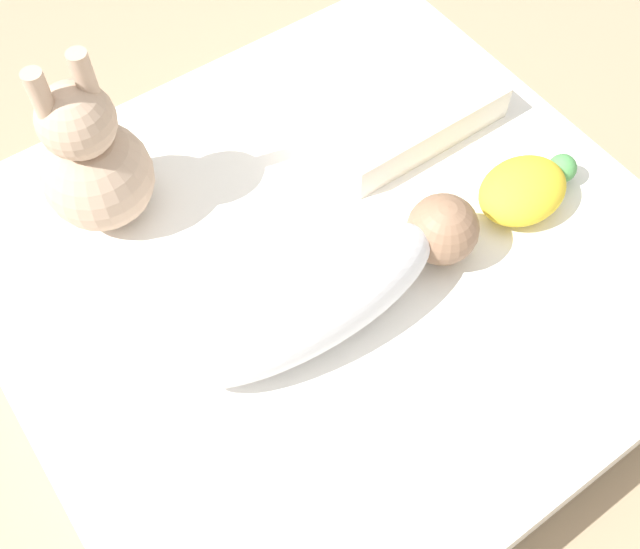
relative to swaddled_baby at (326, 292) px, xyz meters
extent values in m
plane|color=#9E8466|center=(0.08, 0.09, -0.30)|extent=(12.00, 12.00, 0.00)
cube|color=white|center=(0.08, 0.09, -0.19)|extent=(1.13, 1.07, 0.22)
ellipsoid|color=white|center=(-0.03, 0.00, 0.00)|extent=(0.47, 0.18, 0.16)
sphere|color=#89664C|center=(0.23, -0.01, -0.01)|extent=(0.12, 0.12, 0.12)
cube|color=white|center=(0.37, 0.33, -0.04)|extent=(0.36, 0.35, 0.07)
sphere|color=tan|center=(-0.19, 0.40, 0.02)|extent=(0.19, 0.19, 0.19)
sphere|color=tan|center=(-0.19, 0.40, 0.15)|extent=(0.13, 0.13, 0.13)
cylinder|color=tan|center=(-0.22, 0.40, 0.23)|extent=(0.03, 0.03, 0.08)
cylinder|color=tan|center=(-0.15, 0.40, 0.23)|extent=(0.03, 0.03, 0.08)
ellipsoid|color=yellow|center=(0.41, -0.02, -0.03)|extent=(0.17, 0.13, 0.09)
sphere|color=#4C934C|center=(0.51, -0.02, -0.04)|extent=(0.05, 0.05, 0.05)
camera|label=1|loc=(-0.35, -0.48, 1.01)|focal=42.00mm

